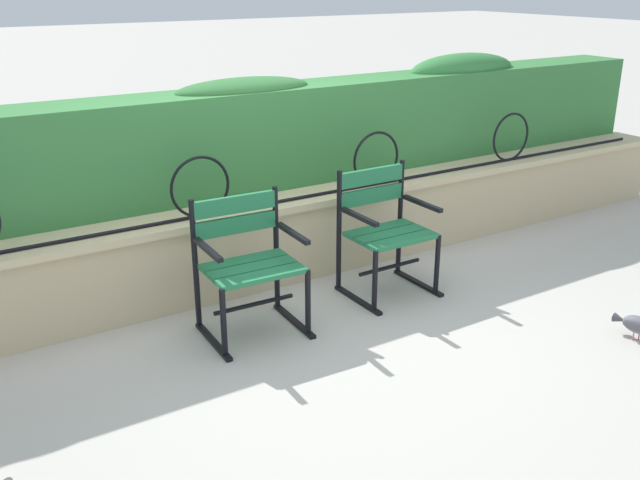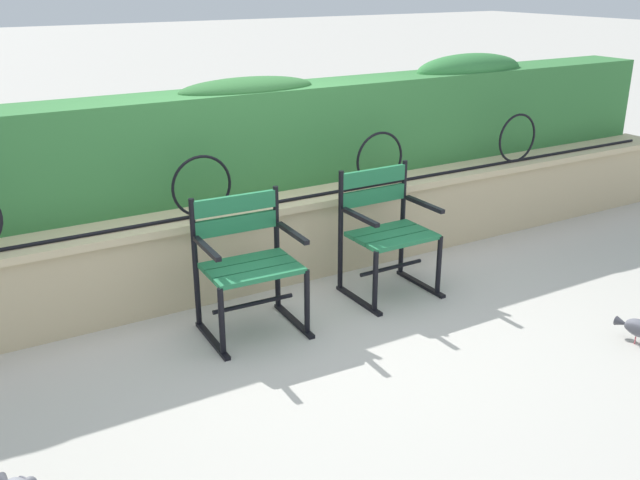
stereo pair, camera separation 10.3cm
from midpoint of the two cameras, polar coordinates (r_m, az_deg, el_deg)
name	(u,v)px [view 2 (the right image)]	position (r m, az deg, el deg)	size (l,w,h in m)	color
ground_plane	(324,321)	(4.66, 0.96, -6.54)	(60.00, 60.00, 0.00)	#BCB7AD
stone_wall	(269,241)	(5.17, -3.59, -0.06)	(8.36, 0.41, 0.60)	#C6B289
iron_arch_fence	(217,190)	(4.79, -7.68, 4.03)	(7.80, 0.02, 0.42)	black
hedge_row	(245,135)	(5.34, -5.49, 8.43)	(8.19, 0.47, 0.88)	#387A3D
park_chair_left	(247,260)	(4.41, -5.23, -1.63)	(0.62, 0.54, 0.86)	#237547
park_chair_right	(386,228)	(4.96, 5.91, 0.92)	(0.58, 0.52, 0.88)	#237547
pigeon_far_side	(640,327)	(4.78, 24.88, -6.38)	(0.13, 0.29, 0.22)	#5B5B66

